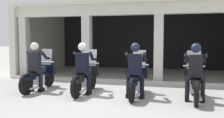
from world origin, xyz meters
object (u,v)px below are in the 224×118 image
police_officer_center_left (83,64)px  police_officer_center_right (135,65)px  motorcycle_center_right (137,79)px  motorcycle_center_left (86,77)px  police_officer_far_right (195,67)px  police_officer_far_left (35,63)px  motorcycle_far_left (40,75)px  motorcycle_far_right (194,82)px

police_officer_center_left → police_officer_center_right: same height
motorcycle_center_right → police_officer_center_right: size_ratio=1.29×
motorcycle_center_left → police_officer_far_right: size_ratio=1.29×
police_officer_far_left → motorcycle_center_right: size_ratio=0.78×
police_officer_center_right → police_officer_far_right: same height
motorcycle_far_left → police_officer_far_left: police_officer_far_left is taller
motorcycle_far_left → motorcycle_far_right: same height
police_officer_far_left → police_officer_far_right: (4.89, -0.10, 0.00)m
police_officer_center_left → police_officer_far_right: 3.26m
police_officer_far_left → police_officer_far_right: same height
motorcycle_far_left → police_officer_center_right: bearing=-1.1°
police_officer_far_left → motorcycle_center_left: bearing=14.7°
motorcycle_far_right → police_officer_center_right: bearing=-171.3°
motorcycle_center_left → police_officer_center_left: police_officer_center_left is taller
police_officer_far_left → motorcycle_center_left: size_ratio=0.78×
police_officer_center_left → motorcycle_center_left: bearing=92.2°
police_officer_center_left → motorcycle_center_right: bearing=9.9°
police_officer_center_left → police_officer_center_right: (1.63, -0.07, 0.00)m
motorcycle_far_left → motorcycle_far_right: bearing=4.2°
police_officer_center_right → motorcycle_far_right: size_ratio=0.78×
motorcycle_center_right → motorcycle_far_right: same height
motorcycle_center_right → police_officer_far_right: size_ratio=1.29×
motorcycle_center_right → police_officer_far_left: bearing=177.5°
police_officer_far_right → police_officer_far_left: bearing=178.1°
motorcycle_far_left → police_officer_far_right: size_ratio=1.29×
motorcycle_far_right → motorcycle_center_left: bearing=177.8°
motorcycle_far_right → police_officer_far_right: police_officer_far_right is taller
police_officer_far_left → police_officer_center_left: size_ratio=1.00×
police_officer_far_left → motorcycle_center_right: 3.29m
motorcycle_far_left → police_officer_far_left: bearing=-84.8°
police_officer_center_left → motorcycle_center_right: size_ratio=0.78×
motorcycle_center_right → motorcycle_far_right: 1.63m
police_officer_far_left → police_officer_far_right: bearing=4.2°
police_officer_center_left → motorcycle_far_right: 3.30m
motorcycle_center_left → police_officer_center_left: bearing=-87.8°
police_officer_center_right → police_officer_center_left: bearing=171.6°
police_officer_far_right → motorcycle_far_right: bearing=89.0°
police_officer_center_left → motorcycle_center_right: 1.70m
police_officer_far_left → motorcycle_far_left: bearing=95.2°
police_officer_far_right → motorcycle_far_left: bearing=174.8°
motorcycle_far_left → police_officer_center_left: size_ratio=1.29×
motorcycle_far_left → motorcycle_center_right: (3.26, -0.09, 0.00)m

